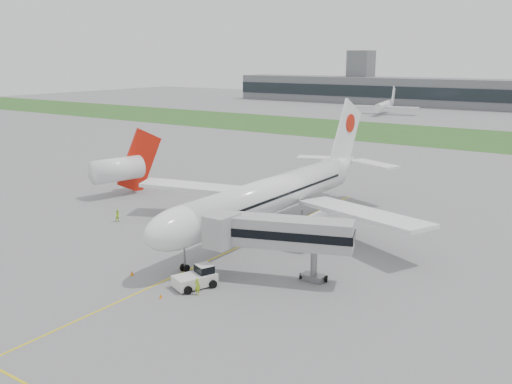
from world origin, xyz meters
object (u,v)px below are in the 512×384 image
Objects in this scene: airliner at (276,193)px; ground_crew_near at (197,286)px; pushback_tug at (197,277)px; jet_bridge at (276,233)px; neighbor_aircraft at (120,168)px.

airliner reaches higher than ground_crew_near.
pushback_tug is 10.00m from jet_bridge.
jet_bridge is at bearing 69.60° from pushback_tug.
jet_bridge is (10.18, -15.87, -0.10)m from airliner.
neighbor_aircraft is (-39.33, 25.06, 3.88)m from pushback_tug.
pushback_tug is 46.79m from neighbor_aircraft.
airliner is at bearing 122.58° from pushback_tug.
ground_crew_near is at bearing -138.64° from jet_bridge.
ground_crew_near is (5.59, -24.18, -4.73)m from airliner.
airliner is 23.29m from pushback_tug.
neighbor_aircraft is at bearing 169.66° from pushback_tug.
jet_bridge reaches higher than pushback_tug.
jet_bridge is at bearing -124.14° from ground_crew_near.
jet_bridge reaches higher than ground_crew_near.
airliner is at bearing -82.22° from ground_crew_near.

